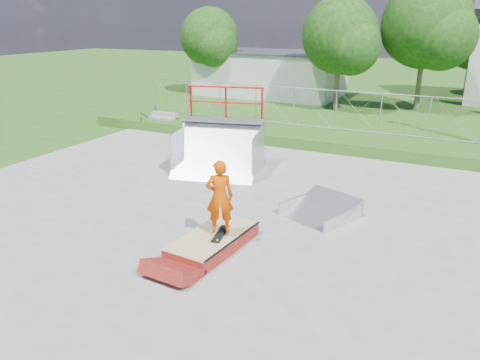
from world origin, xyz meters
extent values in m
plane|color=#2D5919|center=(0.00, 0.00, 0.00)|extent=(120.00, 120.00, 0.00)
cube|color=gray|center=(0.00, 0.00, 0.02)|extent=(20.00, 16.00, 0.04)
cube|color=#2D5919|center=(0.00, 9.50, 0.25)|extent=(24.00, 3.00, 0.50)
cube|color=maroon|center=(0.30, -1.46, 0.17)|extent=(1.38, 2.56, 0.35)
cube|color=tan|center=(0.30, -1.46, 0.36)|extent=(1.40, 2.58, 0.02)
cube|color=black|center=(0.49, -1.44, 0.41)|extent=(0.32, 0.82, 0.13)
imported|color=#D44400|center=(0.49, -1.44, 1.31)|extent=(0.78, 0.70, 1.80)
cube|color=silver|center=(-8.00, 22.00, 1.50)|extent=(10.00, 6.00, 3.00)
cylinder|color=brown|center=(-2.00, 18.00, 1.22)|extent=(0.30, 0.30, 2.45)
sphere|color=#11370F|center=(-2.00, 18.00, 4.41)|extent=(4.48, 4.48, 4.48)
sphere|color=#11370F|center=(-1.16, 17.44, 3.85)|extent=(3.36, 3.36, 3.36)
cylinder|color=brown|center=(2.50, 20.00, 1.40)|extent=(0.30, 0.30, 2.80)
sphere|color=#11370F|center=(2.50, 20.00, 5.04)|extent=(5.12, 5.12, 5.12)
sphere|color=#11370F|center=(3.46, 19.36, 4.40)|extent=(3.84, 3.84, 3.84)
cylinder|color=brown|center=(-12.00, 20.00, 1.14)|extent=(0.30, 0.30, 2.27)
sphere|color=#11370F|center=(-12.00, 20.00, 4.10)|extent=(4.16, 4.16, 4.16)
sphere|color=#11370F|center=(-11.22, 19.48, 3.58)|extent=(3.12, 3.12, 3.12)
cylinder|color=brown|center=(5.00, 28.00, 1.05)|extent=(0.30, 0.30, 2.10)
sphere|color=#11370F|center=(5.00, 28.00, 3.78)|extent=(3.84, 3.84, 3.84)
camera|label=1|loc=(5.45, -10.41, 5.34)|focal=35.00mm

